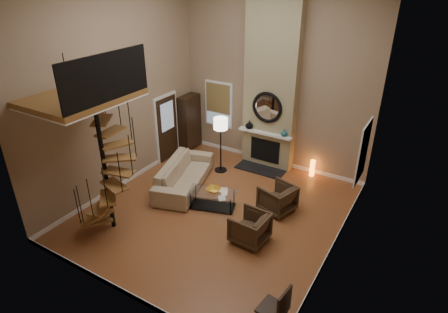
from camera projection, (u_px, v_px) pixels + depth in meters
The scene contains 32 objects.
ground at pixel (216, 211), 9.72m from camera, with size 6.00×6.50×0.01m, color #AA6537.
back_wall at pixel (274, 77), 10.97m from camera, with size 6.00×0.02×5.50m, color #967D60.
front_wall at pixel (106, 169), 5.99m from camera, with size 6.00×0.02×5.50m, color #967D60.
left_wall at pixel (118, 90), 9.86m from camera, with size 0.02×6.50×5.50m, color #967D60.
right_wall at pixel (350, 137), 7.10m from camera, with size 0.02×6.50×5.50m, color #967D60.
baseboard_back at pixel (269, 160), 12.17m from camera, with size 6.00×0.02×0.12m, color white.
baseboard_front at pixel (126, 292), 7.21m from camera, with size 6.00×0.02×0.12m, color white.
baseboard_left at pixel (130, 179), 11.06m from camera, with size 0.02×6.50×0.12m, color white.
baseboard_right at pixel (331, 249), 8.32m from camera, with size 0.02×6.50×0.12m, color white.
chimney_breast at pixel (272, 79), 10.82m from camera, with size 1.60×0.38×5.50m, color #948860.
hearth at pixel (260, 169), 11.68m from camera, with size 1.50×0.60×0.04m, color black.
firebox at pixel (265, 150), 11.66m from camera, with size 0.95×0.02×0.72m, color black.
mantel at pixel (265, 133), 11.33m from camera, with size 1.70×0.18×0.06m, color white.
mirror_frame at pixel (267, 107), 11.02m from camera, with size 0.94×0.94×0.10m, color black.
mirror_disc at pixel (267, 107), 11.02m from camera, with size 0.80×0.80×0.01m, color white.
vase_left at pixel (249, 125), 11.54m from camera, with size 0.24×0.24×0.25m, color black.
vase_right at pixel (284, 133), 11.02m from camera, with size 0.20×0.20×0.21m, color #195257.
window_back at pixel (219, 104), 12.33m from camera, with size 1.02×0.06×1.52m.
window_right at pixel (363, 151), 9.15m from camera, with size 0.06×1.02×1.52m.
entry_door at pixel (167, 128), 11.98m from camera, with size 0.10×1.05×2.16m.
loft at pixel (85, 96), 7.82m from camera, with size 1.70×2.20×1.09m.
spiral_stair at pixel (104, 161), 8.36m from camera, with size 1.47×1.47×4.06m.
hutch at pixel (190, 122), 12.70m from camera, with size 0.39×0.82×1.83m, color black.
sofa at pixel (184, 174), 10.65m from camera, with size 2.55×1.00×0.74m, color tan.
armchair_near at pixel (279, 199), 9.57m from camera, with size 0.78×0.80×0.73m, color #44311F.
armchair_far at pixel (252, 229), 8.49m from camera, with size 0.76×0.78×0.71m, color #44311F.
coffee_table at pixel (213, 198), 9.76m from camera, with size 1.37×0.97×0.46m.
bowl at pixel (213, 190), 9.70m from camera, with size 0.36×0.36×0.09m, color gold.
book at pixel (221, 198), 9.40m from camera, with size 0.18×0.24×0.02m, color gray.
floor_lamp at pixel (221, 128), 11.03m from camera, with size 0.42×0.42×1.73m.
accent_lamp at pixel (312, 168), 11.27m from camera, with size 0.14×0.14×0.51m, color orange.
side_chair at pixel (277, 308), 6.31m from camera, with size 0.50×0.50×0.97m.
Camera 1 is at (4.32, -6.80, 5.62)m, focal length 30.29 mm.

